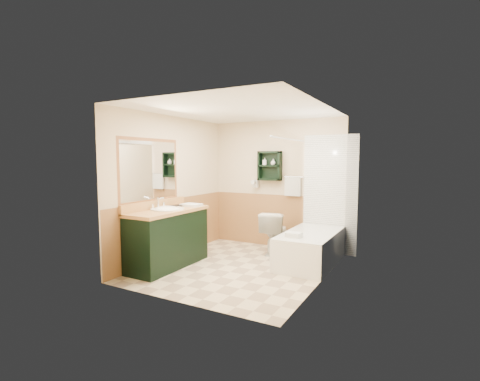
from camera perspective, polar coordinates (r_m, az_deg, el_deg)
name	(u,v)px	position (r m, az deg, el deg)	size (l,w,h in m)	color
floor	(238,267)	(5.53, -0.25, -12.47)	(3.00, 3.00, 0.00)	beige
back_wall	(277,184)	(6.66, 6.06, 1.04)	(2.60, 0.04, 2.40)	#FEEEC7
left_wall	(171,187)	(6.04, -11.31, 0.55)	(0.04, 3.00, 2.40)	#FEEEC7
right_wall	(324,195)	(4.80, 13.69, -0.66)	(0.04, 3.00, 2.40)	#FEEEC7
ceiling	(238,109)	(5.32, -0.26, 13.21)	(2.60, 3.00, 0.04)	white
wainscot_left	(173,228)	(6.11, -10.94, -6.02)	(2.98, 2.98, 1.00)	#BD814C
wainscot_back	(276,221)	(6.71, 5.88, -4.95)	(2.58, 2.58, 1.00)	#BD814C
mirror_frame	(150,170)	(5.57, -14.59, 3.20)	(1.30, 1.30, 1.00)	brown
mirror_glass	(150,170)	(5.57, -14.56, 3.20)	(1.20, 1.20, 0.90)	white
tile_right	(335,200)	(5.55, 15.25, -1.49)	(1.50, 1.50, 2.10)	white
tile_back	(330,195)	(6.31, 14.52, -0.69)	(0.95, 0.95, 2.10)	white
tile_accent	(335,144)	(5.52, 15.36, 7.32)	(1.50, 1.50, 0.10)	#134424
wall_shelf	(270,166)	(6.58, 4.89, 4.06)	(0.45, 0.15, 0.55)	black
hair_dryer	(256,184)	(6.74, 2.62, 1.12)	(0.10, 0.24, 0.18)	silver
towel_bar	(293,177)	(6.46, 8.70, 2.22)	(0.40, 0.06, 0.40)	silver
curtain_rod	(289,139)	(5.74, 8.10, 8.36)	(0.03, 0.03, 1.60)	silver
shower_curtain	(292,190)	(5.92, 8.59, 0.02)	(1.05, 1.05, 1.70)	beige
vanity	(168,238)	(5.58, -11.75, -7.64)	(0.59, 1.42, 0.90)	black
bathtub	(311,248)	(5.75, 11.50, -9.23)	(0.77, 1.50, 0.51)	white
toilet	(275,232)	(6.30, 5.73, -6.85)	(0.42, 0.75, 0.74)	white
counter_towel	(191,205)	(5.81, -7.99, -2.37)	(0.31, 0.24, 0.04)	silver
vanity_book	(173,199)	(5.85, -10.90, -1.37)	(0.18, 0.02, 0.24)	black
tub_towel	(294,235)	(5.30, 8.84, -7.19)	(0.22, 0.19, 0.07)	silver
soap_bottle_a	(265,163)	(6.61, 4.08, 4.47)	(0.06, 0.14, 0.06)	white
soap_bottle_b	(273,163)	(6.54, 5.48, 4.58)	(0.09, 0.12, 0.09)	white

